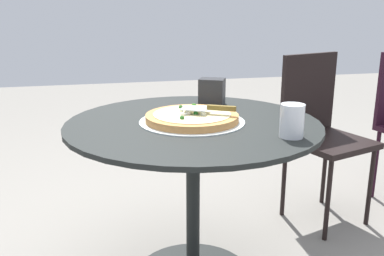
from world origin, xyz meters
The scene contains 6 objects.
patio_table centered at (0.00, 0.00, 0.53)m, with size 0.98×0.98×0.70m.
pizza_on_tray centered at (0.01, 0.01, 0.71)m, with size 0.41×0.41×0.05m.
pizza_server centered at (-0.06, 0.02, 0.75)m, with size 0.21×0.14×0.02m.
drinking_cup centered at (-0.28, 0.27, 0.75)m, with size 0.08×0.08×0.11m, color white.
napkin_dispenser centered at (-0.15, -0.27, 0.75)m, with size 0.11×0.08×0.12m, color #242528.
patio_chair_far centered at (-0.79, -0.43, 0.51)m, with size 0.47×0.47×0.88m.
Camera 1 is at (0.37, 1.57, 1.12)m, focal length 40.52 mm.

